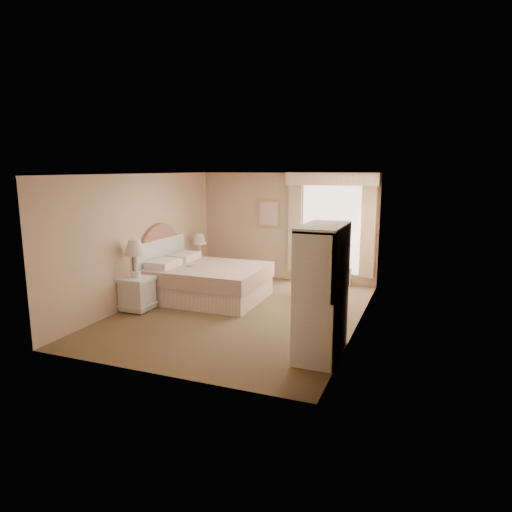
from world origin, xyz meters
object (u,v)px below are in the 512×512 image
at_px(bed, 201,280).
at_px(armoire, 322,302).
at_px(nightstand_far, 200,263).
at_px(cafe_chair, 321,262).
at_px(nightstand_near, 137,285).
at_px(round_table, 310,272).

bearing_deg(bed, armoire, -33.42).
relative_size(nightstand_far, armoire, 0.59).
bearing_deg(bed, cafe_chair, 39.15).
height_order(bed, cafe_chair, bed).
bearing_deg(cafe_chair, nightstand_near, -153.11).
relative_size(nightstand_far, cafe_chair, 1.09).
bearing_deg(round_table, armoire, -72.46).
bearing_deg(round_table, cafe_chair, 76.48).
bearing_deg(bed, nightstand_far, 119.32).
xyz_separation_m(nightstand_near, nightstand_far, (-0.00, 2.45, -0.08)).
distance_m(bed, cafe_chair, 2.66).
height_order(cafe_chair, armoire, armoire).
bearing_deg(round_table, bed, -148.49).
xyz_separation_m(nightstand_far, cafe_chair, (2.78, 0.38, 0.17)).
xyz_separation_m(cafe_chair, armoire, (0.87, -3.60, 0.19)).
bearing_deg(nightstand_far, bed, -60.68).
relative_size(nightstand_near, nightstand_far, 1.20).
distance_m(nightstand_near, cafe_chair, 3.97).
height_order(nightstand_near, round_table, nightstand_near).
xyz_separation_m(round_table, cafe_chair, (0.12, 0.49, 0.12)).
xyz_separation_m(bed, armoire, (2.92, -1.93, 0.39)).
bearing_deg(nightstand_far, round_table, -2.31).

